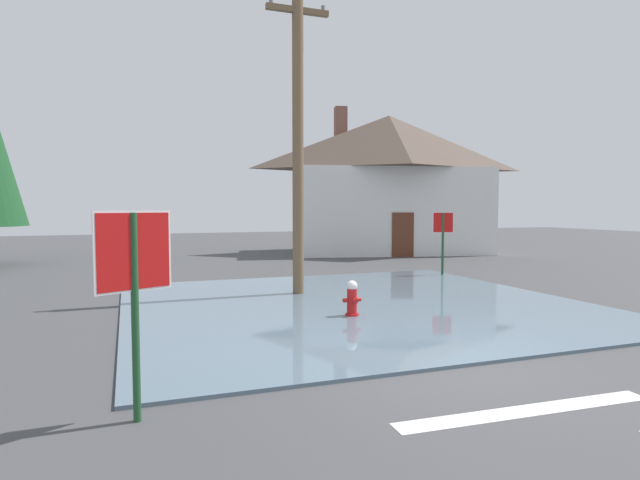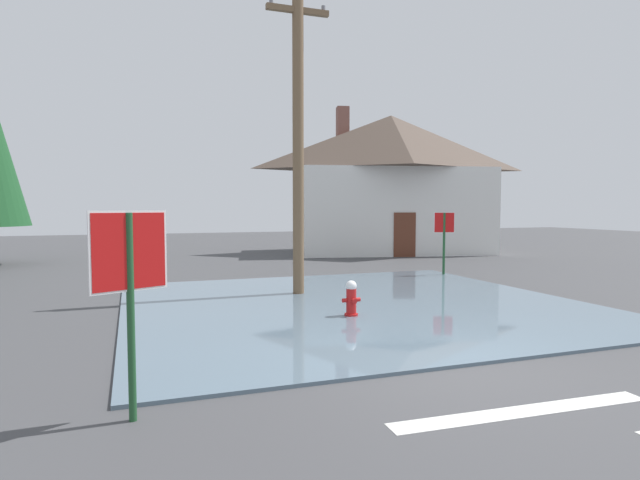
{
  "view_description": "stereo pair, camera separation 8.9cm",
  "coord_description": "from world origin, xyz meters",
  "px_view_note": "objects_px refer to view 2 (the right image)",
  "views": [
    {
      "loc": [
        -4.31,
        -6.33,
        2.24
      ],
      "look_at": [
        0.03,
        5.44,
        1.46
      ],
      "focal_mm": 29.51,
      "sensor_mm": 36.0,
      "label": 1
    },
    {
      "loc": [
        -4.22,
        -6.36,
        2.24
      ],
      "look_at": [
        0.03,
        5.44,
        1.46
      ],
      "focal_mm": 29.51,
      "sensor_mm": 36.0,
      "label": 2
    }
  ],
  "objects_px": {
    "stop_sign_near": "(130,271)",
    "utility_pole": "(298,136)",
    "fire_hydrant": "(351,300)",
    "stop_sign_far": "(444,231)",
    "house": "(390,182)"
  },
  "relations": [
    {
      "from": "fire_hydrant",
      "to": "house",
      "type": "distance_m",
      "value": 16.16
    },
    {
      "from": "utility_pole",
      "to": "stop_sign_far",
      "type": "xyz_separation_m",
      "value": [
        5.57,
        1.97,
        -2.54
      ]
    },
    {
      "from": "stop_sign_near",
      "to": "fire_hydrant",
      "type": "xyz_separation_m",
      "value": [
        4.18,
        3.93,
        -1.2
      ]
    },
    {
      "from": "house",
      "to": "fire_hydrant",
      "type": "bearing_deg",
      "value": -120.2
    },
    {
      "from": "utility_pole",
      "to": "fire_hydrant",
      "type": "bearing_deg",
      "value": -86.65
    },
    {
      "from": "utility_pole",
      "to": "stop_sign_far",
      "type": "bearing_deg",
      "value": 19.46
    },
    {
      "from": "fire_hydrant",
      "to": "stop_sign_near",
      "type": "bearing_deg",
      "value": -136.76
    },
    {
      "from": "stop_sign_near",
      "to": "house",
      "type": "relative_size",
      "value": 0.21
    },
    {
      "from": "stop_sign_near",
      "to": "fire_hydrant",
      "type": "relative_size",
      "value": 2.88
    },
    {
      "from": "fire_hydrant",
      "to": "utility_pole",
      "type": "relative_size",
      "value": 0.1
    },
    {
      "from": "fire_hydrant",
      "to": "stop_sign_far",
      "type": "relative_size",
      "value": 0.37
    },
    {
      "from": "stop_sign_near",
      "to": "house",
      "type": "bearing_deg",
      "value": 55.42
    },
    {
      "from": "stop_sign_far",
      "to": "house",
      "type": "xyz_separation_m",
      "value": [
        2.58,
        8.74,
        2.03
      ]
    },
    {
      "from": "fire_hydrant",
      "to": "utility_pole",
      "type": "height_order",
      "value": "utility_pole"
    },
    {
      "from": "stop_sign_near",
      "to": "utility_pole",
      "type": "relative_size",
      "value": 0.29
    }
  ]
}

